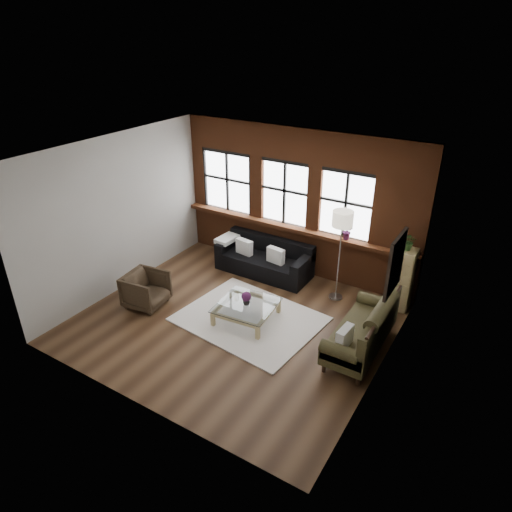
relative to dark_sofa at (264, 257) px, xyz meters
The scene contains 26 objects.
floor 2.00m from the dark_sofa, 75.53° to the right, with size 5.50×5.50×0.00m, color #3A2315.
ceiling 3.43m from the dark_sofa, 75.53° to the right, with size 5.50×5.50×0.00m, color white.
wall_back 1.44m from the dark_sofa, 50.75° to the left, with size 5.50×5.50×0.00m, color #A6A39A.
wall_front 4.59m from the dark_sofa, 83.64° to the right, with size 5.50×5.50×0.00m, color #A6A39A.
wall_left 3.19m from the dark_sofa, 139.94° to the right, with size 5.00×5.00×0.00m, color #A6A39A.
wall_right 3.95m from the dark_sofa, 30.39° to the right, with size 5.00×5.00×0.00m, color #A6A39A.
brick_backwall 1.42m from the dark_sofa, 47.77° to the left, with size 5.50×0.12×3.20m, color brown, non-canonical shape.
sill_ledge 0.94m from the dark_sofa, 42.55° to the left, with size 5.50×0.30×0.08m, color brown.
window_left 1.97m from the dark_sofa, 157.22° to the left, with size 1.38×0.10×1.50m, color black, non-canonical shape.
window_mid 1.49m from the dark_sofa, 70.92° to the left, with size 1.38×0.10×1.50m, color black, non-canonical shape.
window_right 2.17m from the dark_sofa, 19.08° to the left, with size 1.38×0.10×1.50m, color black, non-canonical shape.
wall_poster 3.88m from the dark_sofa, 26.49° to the right, with size 0.05×0.74×0.94m, color black, non-canonical shape.
shag_rug 1.89m from the dark_sofa, 67.73° to the right, with size 2.52×1.98×0.03m, color white.
dark_sofa is the anchor object (origin of this frame).
pillow_a 0.50m from the dark_sofa, 167.56° to the right, with size 0.40×0.14×0.34m, color silver.
pillow_b 0.41m from the dark_sofa, 15.83° to the right, with size 0.40×0.14×0.34m, color silver.
vintage_settee 3.16m from the dark_sofa, 28.08° to the right, with size 0.84×1.89×1.01m, color #332E17, non-canonical shape.
pillow_settee 3.42m from the dark_sofa, 37.32° to the right, with size 0.14×0.38×0.34m, color silver.
armchair 2.69m from the dark_sofa, 119.23° to the right, with size 0.74×0.76×0.69m, color #2F2317.
coffee_table 1.88m from the dark_sofa, 69.47° to the right, with size 1.04×1.04×0.35m, color tan, non-canonical shape.
vase 1.87m from the dark_sofa, 69.47° to the right, with size 0.13×0.13×0.14m, color #B2B2B2.
flowers 1.88m from the dark_sofa, 69.47° to the right, with size 0.19×0.19×0.19m, color #501B48.
drawer_chest 3.00m from the dark_sofa, ahead, with size 0.39×0.39×1.27m, color tan.
potted_plant_top 3.17m from the dark_sofa, ahead, with size 0.31×0.27×0.34m, color #2D5923.
floor_lamp 1.91m from the dark_sofa, ahead, with size 0.40×0.40×2.05m, color #A5A5A8, non-canonical shape.
sill_plant 1.98m from the dark_sofa, 13.69° to the left, with size 0.20×0.16×0.36m, color #501B48.
Camera 1 is at (4.07, -5.87, 5.06)m, focal length 32.00 mm.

